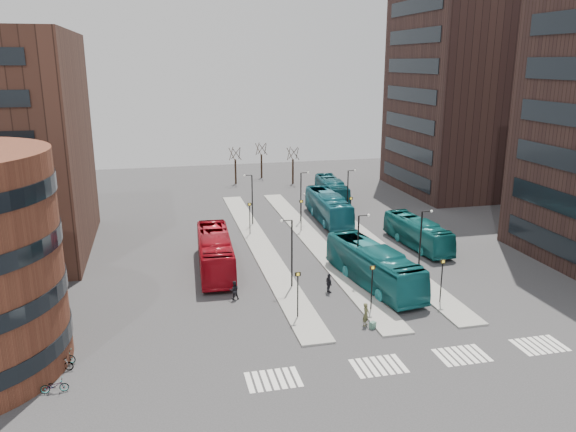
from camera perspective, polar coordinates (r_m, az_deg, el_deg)
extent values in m
plane|color=#2D2D2F|center=(35.50, 13.31, -17.60)|extent=(160.00, 160.00, 0.00)
cube|color=gray|center=(60.32, -2.87, -2.98)|extent=(2.50, 45.00, 0.15)
cube|color=gray|center=(61.62, 2.63, -2.58)|extent=(2.50, 45.00, 0.15)
cube|color=gray|center=(63.46, 7.85, -2.17)|extent=(2.50, 45.00, 0.15)
cube|color=navy|center=(42.74, 8.60, -10.92)|extent=(0.52, 0.48, 0.53)
imported|color=#A10C18|center=(53.40, -7.43, -3.66)|extent=(3.59, 12.76, 3.52)
imported|color=#146368|center=(50.01, 8.67, -5.01)|extent=(4.91, 13.18, 3.59)
imported|color=#155D6D|center=(69.50, 4.10, 0.92)|extent=(3.29, 12.58, 3.48)
imported|color=#135F60|center=(61.24, 13.01, -1.68)|extent=(3.33, 10.99, 3.02)
imported|color=#124F5B|center=(79.42, 4.45, 2.65)|extent=(3.67, 11.66, 3.20)
imported|color=#4F4F2F|center=(42.87, 7.92, -9.87)|extent=(0.76, 0.76, 1.79)
imported|color=black|center=(47.11, -5.49, -7.51)|extent=(0.81, 0.64, 1.61)
imported|color=black|center=(48.25, 4.18, -6.83)|extent=(0.56, 1.06, 1.73)
imported|color=black|center=(49.30, 10.67, -6.59)|extent=(1.12, 1.26, 1.70)
imported|color=gray|center=(37.64, -22.64, -15.64)|extent=(1.62, 0.57, 0.85)
imported|color=gray|center=(39.76, -22.09, -13.73)|extent=(1.68, 0.80, 0.98)
imported|color=gray|center=(40.68, -21.88, -13.08)|extent=(1.83, 1.19, 0.91)
cube|color=silver|center=(36.14, -3.94, -16.52)|extent=(0.35, 2.40, 0.01)
cube|color=silver|center=(36.21, -3.12, -16.43)|extent=(0.35, 2.40, 0.01)
cube|color=silver|center=(36.29, -2.31, -16.35)|extent=(0.35, 2.40, 0.01)
cube|color=silver|center=(36.37, -1.51, -16.26)|extent=(0.35, 2.40, 0.01)
cube|color=silver|center=(36.46, -0.71, -16.17)|extent=(0.35, 2.40, 0.01)
cube|color=silver|center=(36.55, 0.09, -16.08)|extent=(0.35, 2.40, 0.01)
cube|color=silver|center=(36.65, 0.88, -15.98)|extent=(0.35, 2.40, 0.01)
cube|color=silver|center=(37.70, 7.00, -15.14)|extent=(0.35, 2.40, 0.01)
cube|color=silver|center=(37.86, 7.73, -15.03)|extent=(0.35, 2.40, 0.01)
cube|color=silver|center=(38.02, 8.46, -14.91)|extent=(0.35, 2.40, 0.01)
cube|color=silver|center=(38.19, 9.18, -14.80)|extent=(0.35, 2.40, 0.01)
cube|color=silver|center=(38.37, 9.90, -14.68)|extent=(0.35, 2.40, 0.01)
cube|color=silver|center=(38.55, 10.60, -14.56)|extent=(0.35, 2.40, 0.01)
cube|color=silver|center=(38.74, 11.30, -14.44)|extent=(0.35, 2.40, 0.01)
cube|color=silver|center=(39.98, 15.34, -13.72)|extent=(0.35, 2.40, 0.01)
cube|color=silver|center=(40.20, 15.98, -13.59)|extent=(0.35, 2.40, 0.01)
cube|color=silver|center=(40.43, 16.62, -13.47)|extent=(0.35, 2.40, 0.01)
cube|color=silver|center=(40.66, 17.25, -13.35)|extent=(0.35, 2.40, 0.01)
cube|color=silver|center=(40.90, 17.87, -13.22)|extent=(0.35, 2.40, 0.01)
cube|color=silver|center=(41.15, 18.48, -13.10)|extent=(0.35, 2.40, 0.01)
cube|color=silver|center=(41.39, 19.09, -12.98)|extent=(0.35, 2.40, 0.01)
cube|color=silver|center=(42.97, 22.56, -12.24)|extent=(0.35, 2.40, 0.01)
cube|color=silver|center=(43.25, 23.11, -12.12)|extent=(0.35, 2.40, 0.01)
cube|color=silver|center=(43.53, 23.65, -12.00)|extent=(0.35, 2.40, 0.01)
cube|color=silver|center=(43.82, 24.19, -11.88)|extent=(0.35, 2.40, 0.01)
cube|color=silver|center=(44.11, 24.72, -11.76)|extent=(0.35, 2.40, 0.01)
cube|color=silver|center=(44.40, 25.24, -11.64)|extent=(0.35, 2.40, 0.01)
cube|color=silver|center=(44.70, 25.75, -11.52)|extent=(0.35, 2.40, 0.01)
cube|color=black|center=(58.09, 26.02, -2.80)|extent=(0.12, 16.00, 2.00)
cube|color=black|center=(57.07, 26.49, 1.02)|extent=(0.12, 16.00, 2.00)
cube|color=black|center=(56.33, 26.97, 4.96)|extent=(0.12, 16.00, 2.00)
cube|color=#2F1D1A|center=(89.32, 18.29, 12.04)|extent=(20.00, 20.00, 30.00)
cube|color=black|center=(86.07, 11.85, 3.98)|extent=(0.12, 16.00, 2.00)
cube|color=black|center=(85.39, 11.99, 6.61)|extent=(0.12, 16.00, 2.00)
cube|color=black|center=(84.89, 12.14, 9.27)|extent=(0.12, 16.00, 2.00)
cube|color=black|center=(84.58, 12.30, 11.97)|extent=(0.12, 16.00, 2.00)
cube|color=black|center=(84.45, 12.46, 14.67)|extent=(0.12, 16.00, 2.00)
cube|color=black|center=(84.52, 12.62, 17.38)|extent=(0.12, 16.00, 2.00)
cube|color=black|center=(84.77, 12.79, 20.08)|extent=(0.12, 16.00, 2.00)
cylinder|color=black|center=(43.13, 1.00, -8.08)|extent=(0.10, 0.10, 3.50)
cube|color=black|center=(42.47, 1.01, -5.92)|extent=(0.45, 0.10, 0.30)
cube|color=yellow|center=(42.41, 1.03, -5.95)|extent=(0.20, 0.02, 0.20)
cylinder|color=black|center=(63.49, -3.91, -0.33)|extent=(0.10, 0.10, 3.50)
cube|color=black|center=(63.03, -3.93, 1.20)|extent=(0.45, 0.10, 0.30)
cube|color=yellow|center=(62.98, -3.92, 1.19)|extent=(0.20, 0.02, 0.20)
cylinder|color=black|center=(44.88, 8.50, -7.29)|extent=(0.10, 0.10, 3.50)
cube|color=black|center=(44.24, 8.59, -5.20)|extent=(0.45, 0.10, 0.30)
cube|color=yellow|center=(44.19, 8.62, -5.23)|extent=(0.20, 0.02, 0.20)
cylinder|color=black|center=(64.69, 1.34, 0.00)|extent=(0.10, 0.10, 3.50)
cube|color=black|center=(64.24, 1.35, 1.50)|extent=(0.45, 0.10, 0.30)
cube|color=yellow|center=(64.19, 1.37, 1.49)|extent=(0.20, 0.02, 0.20)
cylinder|color=black|center=(47.33, 15.31, -6.47)|extent=(0.10, 0.10, 3.50)
cube|color=black|center=(46.73, 15.46, -4.47)|extent=(0.45, 0.10, 0.30)
cube|color=yellow|center=(46.68, 15.50, -4.50)|extent=(0.20, 0.02, 0.20)
cylinder|color=black|center=(66.41, 6.36, 0.32)|extent=(0.10, 0.10, 3.50)
cube|color=black|center=(65.98, 6.40, 1.78)|extent=(0.45, 0.10, 0.30)
cube|color=yellow|center=(65.92, 6.42, 1.77)|extent=(0.20, 0.02, 0.20)
cylinder|color=black|center=(48.33, 0.40, -3.85)|extent=(0.14, 0.14, 6.00)
cylinder|color=black|center=(47.32, -0.13, -0.46)|extent=(0.90, 0.08, 0.08)
sphere|color=silver|center=(47.22, -0.66, -0.50)|extent=(0.24, 0.24, 0.24)
cylinder|color=black|center=(67.14, -3.65, 1.65)|extent=(0.14, 0.14, 6.00)
cylinder|color=black|center=(66.42, -4.08, 4.14)|extent=(0.90, 0.08, 0.08)
sphere|color=silver|center=(66.35, -4.46, 4.12)|extent=(0.24, 0.24, 0.24)
cylinder|color=black|center=(50.01, 7.10, -3.30)|extent=(0.14, 0.14, 6.00)
cylinder|color=black|center=(49.30, 7.71, 0.05)|extent=(0.90, 0.08, 0.08)
sphere|color=silver|center=(49.46, 8.19, 0.08)|extent=(0.24, 0.24, 0.24)
cylinder|color=black|center=(68.37, 1.31, 1.93)|extent=(0.14, 0.14, 6.00)
cylinder|color=black|center=(67.84, 1.70, 4.41)|extent=(0.90, 0.08, 0.08)
sphere|color=silver|center=(67.96, 2.07, 4.43)|extent=(0.24, 0.24, 0.24)
cylinder|color=black|center=(52.34, 13.28, -2.75)|extent=(0.14, 0.14, 6.00)
cylinder|color=black|center=(51.71, 13.93, 0.45)|extent=(0.90, 0.08, 0.08)
sphere|color=silver|center=(51.91, 14.38, 0.48)|extent=(0.24, 0.24, 0.24)
cylinder|color=black|center=(70.09, 6.07, 2.18)|extent=(0.14, 0.14, 6.00)
cylinder|color=black|center=(69.61, 6.49, 4.60)|extent=(0.90, 0.08, 0.08)
sphere|color=silver|center=(69.76, 6.84, 4.62)|extent=(0.24, 0.24, 0.24)
cylinder|color=black|center=(90.78, -5.35, 4.50)|extent=(0.30, 0.30, 4.00)
cylinder|color=black|center=(90.38, -4.95, 6.33)|extent=(0.10, 1.56, 1.95)
cylinder|color=black|center=(90.96, -5.32, 6.38)|extent=(1.48, 0.59, 1.97)
cylinder|color=black|center=(90.61, -5.79, 6.33)|extent=(0.90, 1.31, 1.99)
cylinder|color=black|center=(89.80, -5.72, 6.25)|extent=(0.89, 1.31, 1.99)
cylinder|color=black|center=(89.66, -5.20, 6.25)|extent=(1.48, 0.58, 1.97)
cylinder|color=black|center=(95.45, -2.71, 5.09)|extent=(0.30, 0.30, 4.00)
cylinder|color=black|center=(95.10, -2.31, 6.83)|extent=(0.10, 1.56, 1.95)
cylinder|color=black|center=(95.66, -2.68, 6.87)|extent=(1.48, 0.59, 1.97)
cylinder|color=black|center=(95.28, -3.11, 6.83)|extent=(0.90, 1.31, 1.99)
cylinder|color=black|center=(94.48, -3.02, 6.76)|extent=(0.89, 1.31, 1.99)
cylinder|color=black|center=(94.37, -2.52, 6.76)|extent=(1.48, 0.58, 1.97)
cylinder|color=black|center=(90.52, 0.50, 4.54)|extent=(0.30, 0.30, 4.00)
cylinder|color=black|center=(90.18, 0.94, 6.37)|extent=(0.10, 1.56, 1.95)
cylinder|color=black|center=(90.70, 0.53, 6.42)|extent=(1.48, 0.59, 1.97)
cylinder|color=black|center=(90.28, 0.09, 6.38)|extent=(0.90, 1.31, 1.99)
cylinder|color=black|center=(89.49, 0.21, 6.30)|extent=(0.89, 1.31, 1.99)
cylinder|color=black|center=(89.43, 0.74, 6.29)|extent=(1.48, 0.58, 1.97)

